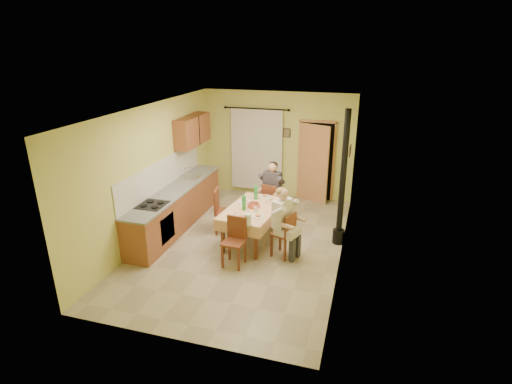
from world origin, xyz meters
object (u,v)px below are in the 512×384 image
(stove_flue, at_px, (341,197))
(chair_near, at_px, (234,251))
(man_far, at_px, (272,185))
(chair_left, at_px, (225,220))
(man_right, at_px, (283,215))
(chair_far, at_px, (271,209))
(chair_right, at_px, (283,243))
(dining_table, at_px, (253,224))

(stove_flue, bearing_deg, chair_near, -141.34)
(man_far, bearing_deg, chair_near, -86.09)
(chair_left, xyz_separation_m, man_right, (1.44, -0.68, 0.59))
(chair_far, height_order, chair_right, chair_far)
(chair_right, xyz_separation_m, chair_left, (-1.46, 0.68, 0.00))
(stove_flue, bearing_deg, chair_far, 156.03)
(man_right, bearing_deg, man_far, 41.92)
(chair_left, xyz_separation_m, man_far, (0.82, 0.91, 0.59))
(man_right, xyz_separation_m, stove_flue, (1.00, 0.85, 0.15))
(chair_far, relative_size, stove_flue, 0.33)
(man_far, xyz_separation_m, stove_flue, (1.63, -0.74, 0.15))
(chair_far, distance_m, chair_right, 1.70)
(chair_far, bearing_deg, man_far, 90.00)
(chair_far, xyz_separation_m, man_right, (0.63, -1.57, 0.59))
(chair_right, height_order, stove_flue, stove_flue)
(chair_right, bearing_deg, chair_left, 85.31)
(chair_far, xyz_separation_m, chair_right, (0.64, -1.58, -0.00))
(dining_table, distance_m, stove_flue, 1.91)
(chair_left, bearing_deg, chair_near, 16.45)
(dining_table, relative_size, chair_right, 1.87)
(dining_table, height_order, chair_far, chair_far)
(dining_table, distance_m, chair_right, 0.88)
(chair_right, distance_m, man_right, 0.59)
(chair_near, xyz_separation_m, man_far, (0.18, 2.18, 0.59))
(stove_flue, bearing_deg, man_far, 155.65)
(dining_table, xyz_separation_m, chair_left, (-0.70, 0.24, -0.09))
(chair_right, relative_size, chair_left, 0.92)
(dining_table, height_order, stove_flue, stove_flue)
(man_far, height_order, stove_flue, stove_flue)
(dining_table, bearing_deg, chair_right, -23.88)
(man_far, distance_m, man_right, 1.71)
(man_right, bearing_deg, chair_right, -90.00)
(chair_right, distance_m, man_far, 1.81)
(chair_right, height_order, man_far, man_far)
(chair_far, bearing_deg, man_right, -59.80)
(chair_far, xyz_separation_m, chair_near, (-0.17, -2.17, 0.00))
(dining_table, distance_m, man_far, 1.26)
(man_right, bearing_deg, dining_table, 80.11)
(chair_near, height_order, stove_flue, stove_flue)
(dining_table, bearing_deg, chair_near, -86.86)
(chair_near, height_order, man_far, man_far)
(chair_near, relative_size, man_right, 0.68)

